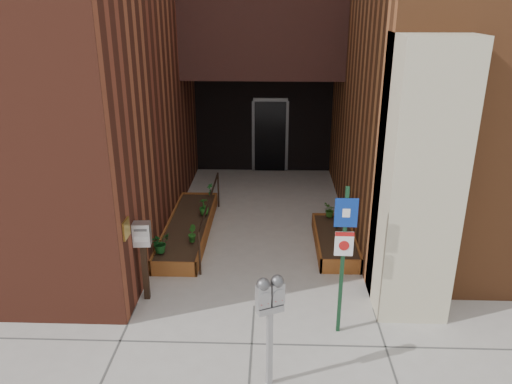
{
  "coord_description": "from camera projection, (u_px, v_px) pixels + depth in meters",
  "views": [
    {
      "loc": [
        0.28,
        -7.16,
        4.82
      ],
      "look_at": [
        -0.03,
        1.8,
        1.37
      ],
      "focal_mm": 35.0,
      "sensor_mm": 36.0,
      "label": 1
    }
  ],
  "objects": [
    {
      "name": "shrub_right_b",
      "position": [
        337.0,
        220.0,
        10.58
      ],
      "size": [
        0.21,
        0.21,
        0.32
      ],
      "primitive_type": "imported",
      "rotation": [
        0.0,
        0.0,
        2.88
      ],
      "color": "#18561D",
      "rests_on": "planter_right"
    },
    {
      "name": "shrub_left_c",
      "position": [
        204.0,
        206.0,
        11.21
      ],
      "size": [
        0.29,
        0.29,
        0.39
      ],
      "primitive_type": "imported",
      "rotation": [
        0.0,
        0.0,
        3.54
      ],
      "color": "#1D611B",
      "rests_on": "planter_left"
    },
    {
      "name": "shrub_right_a",
      "position": [
        343.0,
        240.0,
        9.7
      ],
      "size": [
        0.2,
        0.2,
        0.35
      ],
      "primitive_type": "imported",
      "rotation": [
        0.0,
        0.0,
        1.55
      ],
      "color": "#1C4E16",
      "rests_on": "planter_right"
    },
    {
      "name": "ground",
      "position": [
        254.0,
        306.0,
        8.42
      ],
      "size": [
        80.0,
        80.0,
        0.0
      ],
      "primitive_type": "plane",
      "color": "#9E9991",
      "rests_on": "ground"
    },
    {
      "name": "payment_dropbox",
      "position": [
        143.0,
        245.0,
        8.28
      ],
      "size": [
        0.3,
        0.24,
        1.43
      ],
      "color": "black",
      "rests_on": "ground"
    },
    {
      "name": "shrub_left_b",
      "position": [
        192.0,
        233.0,
        9.96
      ],
      "size": [
        0.24,
        0.24,
        0.35
      ],
      "primitive_type": "imported",
      "rotation": [
        0.0,
        0.0,
        1.84
      ],
      "color": "#215B1A",
      "rests_on": "planter_left"
    },
    {
      "name": "shrub_left_d",
      "position": [
        210.0,
        190.0,
        12.29
      ],
      "size": [
        0.24,
        0.24,
        0.32
      ],
      "primitive_type": "imported",
      "rotation": [
        0.0,
        0.0,
        5.42
      ],
      "color": "#1B6021",
      "rests_on": "planter_left"
    },
    {
      "name": "shrub_left_a",
      "position": [
        160.0,
        243.0,
        9.53
      ],
      "size": [
        0.5,
        0.5,
        0.4
      ],
      "primitive_type": "imported",
      "rotation": [
        0.0,
        0.0,
        0.88
      ],
      "color": "#17511C",
      "rests_on": "planter_left"
    },
    {
      "name": "shrub_right_c",
      "position": [
        330.0,
        210.0,
        11.1
      ],
      "size": [
        0.36,
        0.36,
        0.32
      ],
      "primitive_type": "imported",
      "rotation": [
        0.0,
        0.0,
        4.39
      ],
      "color": "#2B5C1A",
      "rests_on": "planter_right"
    },
    {
      "name": "planter_right",
      "position": [
        335.0,
        242.0,
        10.38
      ],
      "size": [
        0.8,
        2.2,
        0.3
      ],
      "color": "brown",
      "rests_on": "ground"
    },
    {
      "name": "sign_post",
      "position": [
        344.0,
        247.0,
        7.26
      ],
      "size": [
        0.33,
        0.08,
        2.4
      ],
      "color": "#14381F",
      "rests_on": "ground"
    },
    {
      "name": "parking_meter",
      "position": [
        270.0,
        303.0,
        6.27
      ],
      "size": [
        0.38,
        0.27,
        1.64
      ],
      "color": "#9A9A9C",
      "rests_on": "ground"
    },
    {
      "name": "handrail",
      "position": [
        210.0,
        204.0,
        10.66
      ],
      "size": [
        0.04,
        3.34,
        0.9
      ],
      "color": "black",
      "rests_on": "ground"
    },
    {
      "name": "planter_left",
      "position": [
        188.0,
        229.0,
        10.94
      ],
      "size": [
        0.9,
        3.6,
        0.3
      ],
      "color": "brown",
      "rests_on": "ground"
    }
  ]
}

